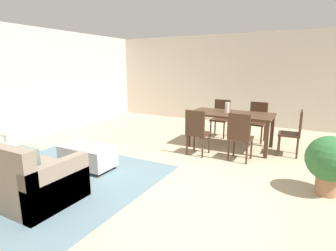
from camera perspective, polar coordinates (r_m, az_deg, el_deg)
ground_plane at (r=4.04m, az=0.31°, el=-13.02°), size 10.80×10.80×0.00m
wall_back at (r=8.40m, az=16.71°, el=9.39°), size 9.00×0.12×2.70m
wall_left at (r=7.24m, az=-31.12°, el=7.69°), size 0.12×11.00×2.70m
area_rug at (r=4.65m, az=-22.96°, el=-10.47°), size 3.00×2.80×0.01m
couch at (r=4.32m, az=-30.98°, el=-8.88°), size 1.99×0.92×0.86m
ottoman_table at (r=4.83m, az=-16.88°, el=-6.23°), size 0.93×0.51×0.41m
dining_table at (r=5.90m, az=13.33°, el=1.78°), size 1.75×0.92×0.76m
dining_chair_near_left at (r=5.27m, az=6.19°, el=-0.94°), size 0.42×0.42×0.92m
dining_chair_near_right at (r=5.07m, az=15.14°, el=-1.84°), size 0.42×0.42×0.92m
dining_chair_far_left at (r=6.85m, az=11.28°, el=2.06°), size 0.40×0.40×0.92m
dining_chair_far_right at (r=6.61m, az=18.61°, el=1.26°), size 0.42×0.42×0.92m
dining_chair_head_east at (r=5.76m, az=25.48°, el=-0.92°), size 0.41×0.41×0.92m
vase_centerpiece at (r=5.87m, az=12.61°, el=3.76°), size 0.10×0.10×0.23m
book_on_ottoman at (r=4.79m, az=-16.16°, el=-3.96°), size 0.28×0.22×0.03m
potted_plant at (r=4.25m, az=31.34°, el=-6.47°), size 0.62×0.62×0.83m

